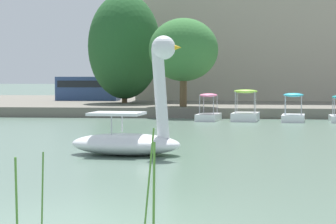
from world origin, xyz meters
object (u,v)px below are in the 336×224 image
object	(u,v)px
pedal_boat_pink	(208,112)
tree_broadleaf_right	(183,50)
tree_willow_near_path	(124,46)
pedal_boat_cyan	(293,114)
parked_van	(88,88)
swan_boat	(131,131)
pedal_boat_lime	(245,112)

from	to	relation	value
pedal_boat_pink	tree_broadleaf_right	size ratio (longest dim) A/B	0.42
tree_willow_near_path	pedal_boat_pink	bearing A→B (deg)	-54.80
pedal_boat_pink	tree_willow_near_path	world-z (taller)	tree_willow_near_path
pedal_boat_cyan	pedal_boat_pink	bearing A→B (deg)	176.49
tree_willow_near_path	pedal_boat_cyan	bearing A→B (deg)	-40.03
tree_broadleaf_right	parked_van	distance (m)	12.49
swan_boat	tree_broadleaf_right	world-z (taller)	tree_broadleaf_right
pedal_boat_cyan	parked_van	xyz separation A→B (m)	(-13.79, 13.36, 1.11)
swan_boat	pedal_boat_pink	bearing A→B (deg)	83.92
swan_boat	parked_van	bearing A→B (deg)	105.29
tree_broadleaf_right	swan_boat	bearing A→B (deg)	-90.06
tree_willow_near_path	swan_boat	bearing A→B (deg)	-79.85
pedal_boat_pink	tree_broadleaf_right	bearing A→B (deg)	114.04
pedal_boat_pink	parked_van	distance (m)	16.17
tree_broadleaf_right	tree_willow_near_path	bearing A→B (deg)	132.13
pedal_boat_pink	parked_van	bearing A→B (deg)	125.74
swan_boat	pedal_boat_lime	world-z (taller)	swan_boat
pedal_boat_lime	tree_willow_near_path	distance (m)	12.03
pedal_boat_cyan	tree_broadleaf_right	world-z (taller)	tree_broadleaf_right
pedal_boat_cyan	parked_van	size ratio (longest dim) A/B	0.50
parked_van	pedal_boat_lime	bearing A→B (deg)	-48.94
swan_boat	tree_broadleaf_right	xyz separation A→B (m)	(0.02, 19.00, 3.15)
pedal_boat_pink	tree_broadleaf_right	distance (m)	5.23
swan_boat	tree_broadleaf_right	bearing A→B (deg)	89.94
tree_willow_near_path	parked_van	bearing A→B (deg)	126.67
swan_boat	pedal_boat_cyan	world-z (taller)	swan_boat
tree_willow_near_path	parked_van	size ratio (longest dim) A/B	1.58
pedal_boat_cyan	tree_broadleaf_right	size ratio (longest dim) A/B	0.43
swan_boat	pedal_boat_pink	size ratio (longest dim) A/B	1.55
pedal_boat_cyan	tree_willow_near_path	size ratio (longest dim) A/B	0.32
pedal_boat_cyan	tree_willow_near_path	bearing A→B (deg)	139.97
tree_broadleaf_right	parked_van	xyz separation A→B (m)	(-7.81, 9.47, -2.35)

